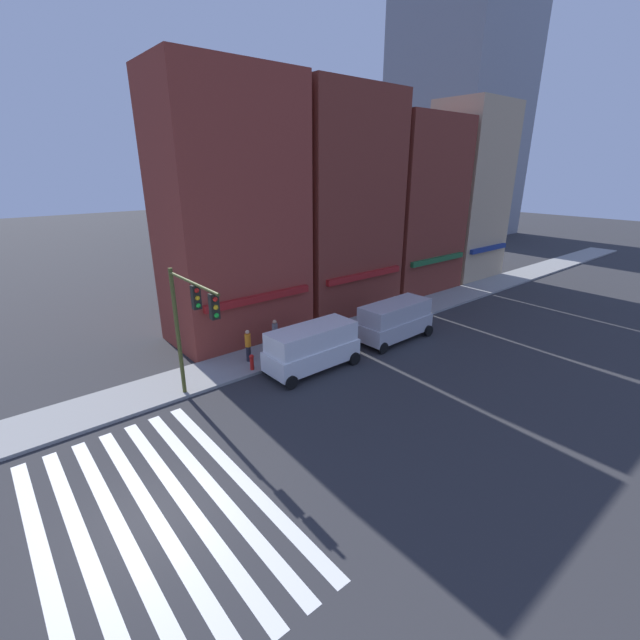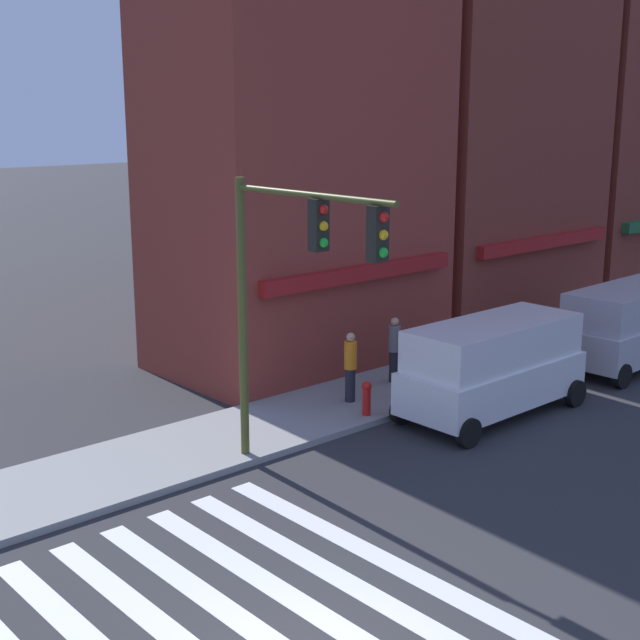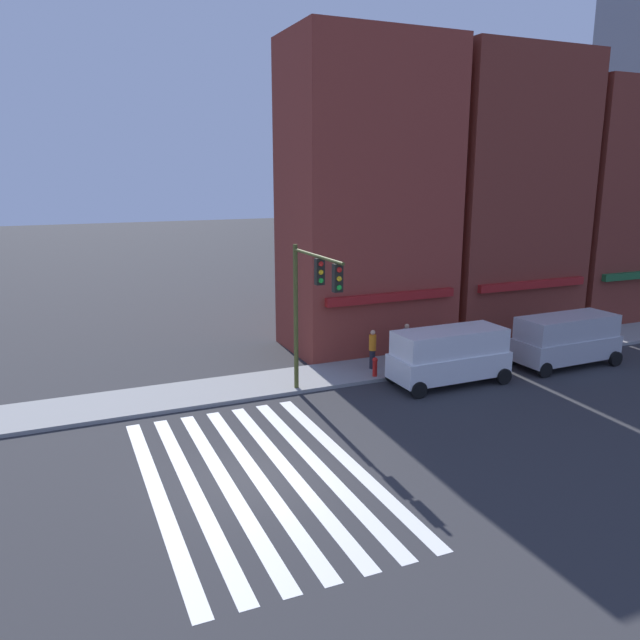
{
  "view_description": "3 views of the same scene",
  "coord_description": "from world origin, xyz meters",
  "px_view_note": "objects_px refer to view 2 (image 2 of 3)",
  "views": [
    {
      "loc": [
        -2.65,
        -11.05,
        9.94
      ],
      "look_at": [
        11.57,
        6.0,
        2.0
      ],
      "focal_mm": 24.0,
      "sensor_mm": 36.0,
      "label": 1
    },
    {
      "loc": [
        -6.87,
        -7.98,
        7.35
      ],
      "look_at": [
        3.75,
        4.0,
        3.5
      ],
      "focal_mm": 50.0,
      "sensor_mm": 36.0,
      "label": 2
    },
    {
      "loc": [
        -4.98,
        -16.06,
        8.7
      ],
      "look_at": [
        3.75,
        4.0,
        3.5
      ],
      "focal_mm": 35.0,
      "sensor_mm": 36.0,
      "label": 3
    }
  ],
  "objects_px": {
    "fire_hydrant": "(367,397)",
    "pedestrian_orange_vest": "(350,366)",
    "van_silver": "(631,323)",
    "pedestrian_grey_coat": "(394,349)",
    "traffic_signal": "(292,270)",
    "van_white": "(493,364)",
    "pedestrian_red_jacket": "(611,308)"
  },
  "relations": [
    {
      "from": "traffic_signal",
      "to": "fire_hydrant",
      "type": "height_order",
      "value": "traffic_signal"
    },
    {
      "from": "fire_hydrant",
      "to": "pedestrian_red_jacket",
      "type": "bearing_deg",
      "value": 1.13
    },
    {
      "from": "van_white",
      "to": "pedestrian_grey_coat",
      "type": "xyz_separation_m",
      "value": [
        -0.19,
        3.11,
        -0.21
      ]
    },
    {
      "from": "traffic_signal",
      "to": "van_silver",
      "type": "distance_m",
      "value": 12.97
    },
    {
      "from": "traffic_signal",
      "to": "pedestrian_orange_vest",
      "type": "xyz_separation_m",
      "value": [
        4.03,
        2.61,
        -3.25
      ]
    },
    {
      "from": "van_silver",
      "to": "fire_hydrant",
      "type": "distance_m",
      "value": 9.18
    },
    {
      "from": "traffic_signal",
      "to": "van_white",
      "type": "distance_m",
      "value": 6.91
    },
    {
      "from": "pedestrian_grey_coat",
      "to": "fire_hydrant",
      "type": "height_order",
      "value": "pedestrian_grey_coat"
    },
    {
      "from": "van_silver",
      "to": "pedestrian_grey_coat",
      "type": "distance_m",
      "value": 7.3
    },
    {
      "from": "van_white",
      "to": "pedestrian_orange_vest",
      "type": "relative_size",
      "value": 2.83
    },
    {
      "from": "traffic_signal",
      "to": "van_silver",
      "type": "height_order",
      "value": "traffic_signal"
    },
    {
      "from": "van_white",
      "to": "van_silver",
      "type": "distance_m",
      "value": 6.41
    },
    {
      "from": "van_silver",
      "to": "pedestrian_grey_coat",
      "type": "bearing_deg",
      "value": 153.12
    },
    {
      "from": "traffic_signal",
      "to": "pedestrian_orange_vest",
      "type": "height_order",
      "value": "traffic_signal"
    },
    {
      "from": "traffic_signal",
      "to": "fire_hydrant",
      "type": "distance_m",
      "value": 5.43
    },
    {
      "from": "fire_hydrant",
      "to": "van_white",
      "type": "bearing_deg",
      "value": -33.26
    },
    {
      "from": "van_white",
      "to": "pedestrian_red_jacket",
      "type": "height_order",
      "value": "van_white"
    },
    {
      "from": "traffic_signal",
      "to": "pedestrian_orange_vest",
      "type": "bearing_deg",
      "value": 32.95
    },
    {
      "from": "van_silver",
      "to": "pedestrian_grey_coat",
      "type": "relative_size",
      "value": 2.86
    },
    {
      "from": "traffic_signal",
      "to": "van_silver",
      "type": "xyz_separation_m",
      "value": [
        12.61,
        -0.1,
        -3.04
      ]
    },
    {
      "from": "fire_hydrant",
      "to": "pedestrian_orange_vest",
      "type": "bearing_deg",
      "value": 67.7
    },
    {
      "from": "pedestrian_orange_vest",
      "to": "fire_hydrant",
      "type": "relative_size",
      "value": 2.1
    },
    {
      "from": "traffic_signal",
      "to": "pedestrian_grey_coat",
      "type": "bearing_deg",
      "value": 26.58
    },
    {
      "from": "pedestrian_red_jacket",
      "to": "pedestrian_grey_coat",
      "type": "xyz_separation_m",
      "value": [
        -8.78,
        1.19,
        0.0
      ]
    },
    {
      "from": "pedestrian_red_jacket",
      "to": "fire_hydrant",
      "type": "distance_m",
      "value": 11.19
    },
    {
      "from": "pedestrian_red_jacket",
      "to": "pedestrian_grey_coat",
      "type": "height_order",
      "value": "same"
    },
    {
      "from": "pedestrian_orange_vest",
      "to": "fire_hydrant",
      "type": "distance_m",
      "value": 1.18
    },
    {
      "from": "traffic_signal",
      "to": "pedestrian_grey_coat",
      "type": "distance_m",
      "value": 7.47
    },
    {
      "from": "pedestrian_red_jacket",
      "to": "pedestrian_orange_vest",
      "type": "distance_m",
      "value": 10.79
    },
    {
      "from": "van_white",
      "to": "traffic_signal",
      "type": "bearing_deg",
      "value": 178.75
    },
    {
      "from": "van_white",
      "to": "pedestrian_orange_vest",
      "type": "bearing_deg",
      "value": 128.49
    },
    {
      "from": "pedestrian_orange_vest",
      "to": "fire_hydrant",
      "type": "bearing_deg",
      "value": -83.97
    }
  ]
}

